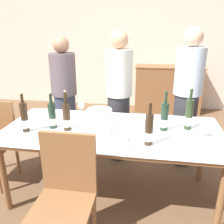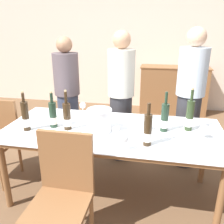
# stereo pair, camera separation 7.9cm
# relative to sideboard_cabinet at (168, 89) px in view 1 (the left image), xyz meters

# --- Properties ---
(ground_plane) EXTENTS (12.00, 12.00, 0.00)m
(ground_plane) POSITION_rel_sideboard_cabinet_xyz_m (-0.72, -2.76, -0.47)
(ground_plane) COLOR brown
(back_wall) EXTENTS (8.00, 0.10, 2.80)m
(back_wall) POSITION_rel_sideboard_cabinet_xyz_m (-0.72, 0.29, 0.93)
(back_wall) COLOR beige
(back_wall) RESTS_ON ground_plane
(sideboard_cabinet) EXTENTS (1.33, 0.46, 0.93)m
(sideboard_cabinet) POSITION_rel_sideboard_cabinet_xyz_m (0.00, 0.00, 0.00)
(sideboard_cabinet) COLOR brown
(sideboard_cabinet) RESTS_ON ground_plane
(dining_table) EXTENTS (2.10, 0.96, 0.74)m
(dining_table) POSITION_rel_sideboard_cabinet_xyz_m (-0.72, -2.76, 0.21)
(dining_table) COLOR brown
(dining_table) RESTS_ON ground_plane
(ice_bucket) EXTENTS (0.23, 0.23, 0.22)m
(ice_bucket) POSITION_rel_sideboard_cabinet_xyz_m (-0.83, -2.82, 0.39)
(ice_bucket) COLOR white
(ice_bucket) RESTS_ON dining_table
(wine_bottle_0) EXTENTS (0.07, 0.07, 0.37)m
(wine_bottle_0) POSITION_rel_sideboard_cabinet_xyz_m (-0.37, -3.01, 0.40)
(wine_bottle_0) COLOR #332314
(wine_bottle_0) RESTS_ON dining_table
(wine_bottle_1) EXTENTS (0.07, 0.07, 0.39)m
(wine_bottle_1) POSITION_rel_sideboard_cabinet_xyz_m (-1.14, -2.83, 0.40)
(wine_bottle_1) COLOR #332314
(wine_bottle_1) RESTS_ON dining_table
(wine_bottle_2) EXTENTS (0.07, 0.07, 0.38)m
(wine_bottle_2) POSITION_rel_sideboard_cabinet_xyz_m (-0.23, -2.70, 0.40)
(wine_bottle_2) COLOR #1E3323
(wine_bottle_2) RESTS_ON dining_table
(wine_bottle_3) EXTENTS (0.07, 0.07, 0.41)m
(wine_bottle_3) POSITION_rel_sideboard_cabinet_xyz_m (-0.00, -2.63, 0.41)
(wine_bottle_3) COLOR #28381E
(wine_bottle_3) RESTS_ON dining_table
(wine_bottle_4) EXTENTS (0.07, 0.07, 0.38)m
(wine_bottle_4) POSITION_rel_sideboard_cabinet_xyz_m (-1.52, -2.93, 0.41)
(wine_bottle_4) COLOR #332314
(wine_bottle_4) RESTS_ON dining_table
(wine_bottle_5) EXTENTS (0.07, 0.07, 0.36)m
(wine_bottle_5) POSITION_rel_sideboard_cabinet_xyz_m (-1.30, -2.81, 0.39)
(wine_bottle_5) COLOR #1E3323
(wine_bottle_5) RESTS_ON dining_table
(wine_glass_0) EXTENTS (0.08, 0.08, 0.13)m
(wine_glass_0) POSITION_rel_sideboard_cabinet_xyz_m (0.11, -2.79, 0.36)
(wine_glass_0) COLOR white
(wine_glass_0) RESTS_ON dining_table
(wine_glass_1) EXTENTS (0.07, 0.07, 0.13)m
(wine_glass_1) POSITION_rel_sideboard_cabinet_xyz_m (-0.64, -2.97, 0.36)
(wine_glass_1) COLOR white
(wine_glass_1) RESTS_ON dining_table
(wine_glass_2) EXTENTS (0.08, 0.08, 0.15)m
(wine_glass_2) POSITION_rel_sideboard_cabinet_xyz_m (-0.93, -3.15, 0.37)
(wine_glass_2) COLOR white
(wine_glass_2) RESTS_ON dining_table
(wine_glass_3) EXTENTS (0.08, 0.08, 0.14)m
(wine_glass_3) POSITION_rel_sideboard_cabinet_xyz_m (-0.55, -3.14, 0.37)
(wine_glass_3) COLOR white
(wine_glass_3) RESTS_ON dining_table
(wine_glass_4) EXTENTS (0.08, 0.08, 0.15)m
(wine_glass_4) POSITION_rel_sideboard_cabinet_xyz_m (-1.12, -2.42, 0.37)
(wine_glass_4) COLOR white
(wine_glass_4) RESTS_ON dining_table
(wine_glass_5) EXTENTS (0.08, 0.08, 0.14)m
(wine_glass_5) POSITION_rel_sideboard_cabinet_xyz_m (-0.42, -2.72, 0.37)
(wine_glass_5) COLOR white
(wine_glass_5) RESTS_ON dining_table
(chair_near_front) EXTENTS (0.42, 0.42, 0.96)m
(chair_near_front) POSITION_rel_sideboard_cabinet_xyz_m (-0.96, -3.47, 0.08)
(chair_near_front) COLOR brown
(chair_near_front) RESTS_ON ground_plane
(person_host) EXTENTS (0.33, 0.33, 1.56)m
(person_host) POSITION_rel_sideboard_cabinet_xyz_m (-1.49, -1.93, 0.31)
(person_host) COLOR #383F56
(person_host) RESTS_ON ground_plane
(person_guest_left) EXTENTS (0.33, 0.33, 1.64)m
(person_guest_left) POSITION_rel_sideboard_cabinet_xyz_m (-0.76, -1.99, 0.36)
(person_guest_left) COLOR #2D2D33
(person_guest_left) RESTS_ON ground_plane
(person_guest_right) EXTENTS (0.33, 0.33, 1.67)m
(person_guest_right) POSITION_rel_sideboard_cabinet_xyz_m (0.06, -2.00, 0.38)
(person_guest_right) COLOR #2D2D33
(person_guest_right) RESTS_ON ground_plane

